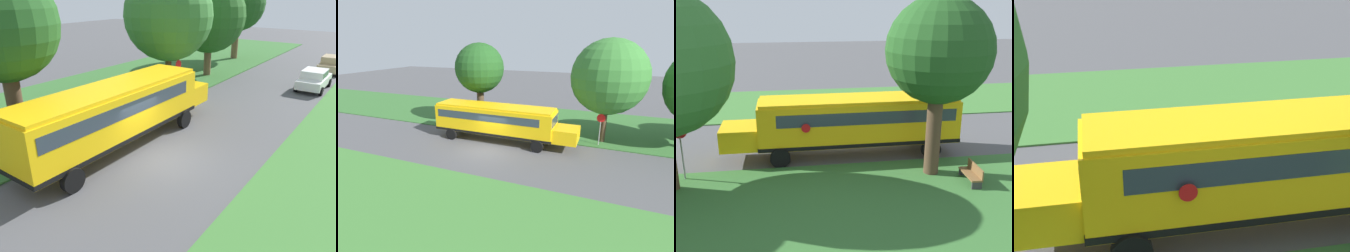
% 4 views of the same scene
% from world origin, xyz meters
% --- Properties ---
extents(ground_plane, '(120.00, 120.00, 0.00)m').
position_xyz_m(ground_plane, '(0.00, 0.00, 0.00)').
color(ground_plane, '#4C4C4F').
extents(grass_verge, '(12.00, 80.00, 0.08)m').
position_xyz_m(grass_verge, '(-10.00, 0.00, 0.04)').
color(grass_verge, '#33662D').
rests_on(grass_verge, ground).
extents(grass_far_side, '(10.00, 80.00, 0.07)m').
position_xyz_m(grass_far_side, '(9.00, 0.00, 0.04)').
color(grass_far_side, '#3D7533').
rests_on(grass_far_side, ground).
extents(school_bus, '(2.85, 12.42, 3.16)m').
position_xyz_m(school_bus, '(-2.53, -0.09, 1.92)').
color(school_bus, yellow).
rests_on(school_bus, ground).
extents(oak_tree_beside_bus, '(4.76, 4.76, 8.30)m').
position_xyz_m(oak_tree_beside_bus, '(-5.69, -3.43, 5.95)').
color(oak_tree_beside_bus, '#4C3826').
rests_on(oak_tree_beside_bus, ground).
extents(oak_tree_roadside_mid, '(6.13, 6.13, 8.69)m').
position_xyz_m(oak_tree_roadside_mid, '(-5.50, 8.59, 5.65)').
color(oak_tree_roadside_mid, '#4C3826').
rests_on(oak_tree_roadside_mid, ground).
extents(stop_sign, '(0.08, 0.68, 2.74)m').
position_xyz_m(stop_sign, '(-4.60, 8.22, 1.74)').
color(stop_sign, gray).
rests_on(stop_sign, ground).
extents(park_bench, '(1.63, 0.59, 0.92)m').
position_xyz_m(park_bench, '(-6.94, -4.81, 0.47)').
color(park_bench, brown).
rests_on(park_bench, ground).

